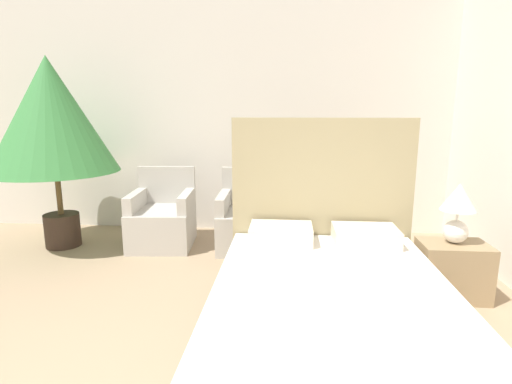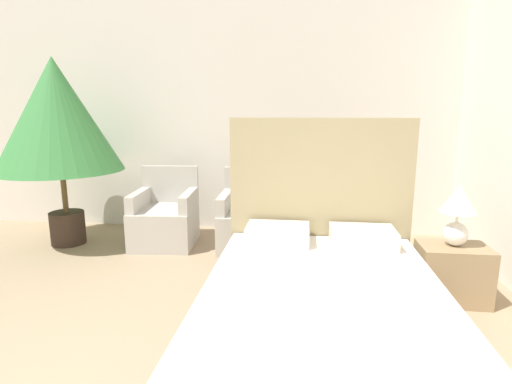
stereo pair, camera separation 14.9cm
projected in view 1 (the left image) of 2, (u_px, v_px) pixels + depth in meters
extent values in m
cube|color=silver|center=(234.00, 116.00, 4.97)|extent=(10.00, 0.06, 2.90)
cube|color=#4C4238|center=(331.00, 331.00, 2.56)|extent=(1.52, 2.09, 0.26)
cube|color=white|center=(332.00, 299.00, 2.51)|extent=(1.49, 2.05, 0.19)
cube|color=tan|center=(321.00, 203.00, 3.48)|extent=(1.55, 0.06, 1.46)
cube|color=beige|center=(281.00, 234.00, 3.31)|extent=(0.51, 0.36, 0.14)
cube|color=beige|center=(365.00, 236.00, 3.25)|extent=(0.51, 0.36, 0.14)
cube|color=#B7B2A8|center=(162.00, 227.00, 4.53)|extent=(0.73, 0.77, 0.43)
cube|color=#B7B2A8|center=(167.00, 185.00, 4.77)|extent=(0.68, 0.12, 0.44)
cube|color=#B7B2A8|center=(135.00, 201.00, 4.47)|extent=(0.15, 0.65, 0.19)
cube|color=#B7B2A8|center=(186.00, 201.00, 4.47)|extent=(0.15, 0.65, 0.19)
cube|color=#B7B2A8|center=(249.00, 230.00, 4.46)|extent=(0.70, 0.74, 0.43)
cube|color=#B7B2A8|center=(251.00, 186.00, 4.69)|extent=(0.67, 0.08, 0.44)
cube|color=#B7B2A8|center=(223.00, 202.00, 4.41)|extent=(0.12, 0.65, 0.19)
cube|color=#B7B2A8|center=(275.00, 203.00, 4.38)|extent=(0.12, 0.65, 0.19)
cylinder|color=#38281E|center=(63.00, 230.00, 4.54)|extent=(0.38, 0.38, 0.37)
cylinder|color=brown|center=(59.00, 193.00, 4.45)|extent=(0.06, 0.06, 0.48)
cone|color=#387F3D|center=(51.00, 115.00, 4.28)|extent=(1.35, 1.35, 1.24)
cube|color=#937A56|center=(452.00, 270.00, 3.27)|extent=(0.53, 0.36, 0.46)
sphere|color=white|center=(456.00, 232.00, 3.23)|extent=(0.19, 0.19, 0.19)
cylinder|color=white|center=(457.00, 215.00, 3.20)|extent=(0.02, 0.02, 0.08)
cone|color=silver|center=(459.00, 197.00, 3.17)|extent=(0.28, 0.28, 0.22)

